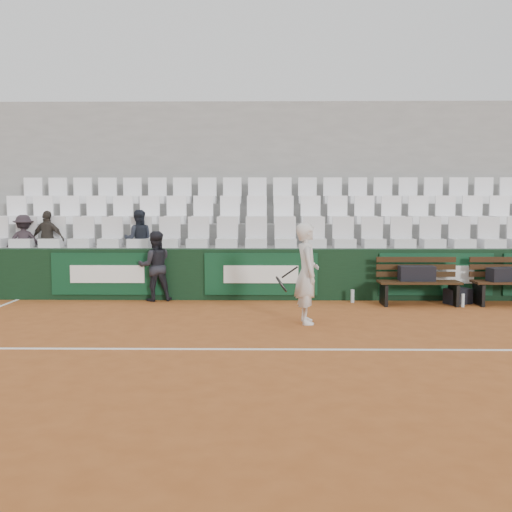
{
  "coord_description": "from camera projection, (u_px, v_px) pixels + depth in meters",
  "views": [
    {
      "loc": [
        -0.15,
        -7.2,
        1.84
      ],
      "look_at": [
        -0.28,
        2.4,
        1.0
      ],
      "focal_mm": 40.0,
      "sensor_mm": 36.0,
      "label": 1
    }
  ],
  "objects": [
    {
      "name": "seat_row_front",
      "position": [
        271.0,
        232.0,
        11.64
      ],
      "size": [
        11.9,
        0.44,
        0.63
      ],
      "primitive_type": "cube",
      "color": "silver",
      "rests_on": "grandstand_tier_front"
    },
    {
      "name": "spectator_c",
      "position": [
        138.0,
        218.0,
        11.7
      ],
      "size": [
        0.66,
        0.55,
        1.22
      ],
      "primitive_type": "imported",
      "rotation": [
        0.0,
        0.0,
        3.3
      ],
      "color": "#1E222D",
      "rests_on": "grandstand_tier_front"
    },
    {
      "name": "ground",
      "position": [
        275.0,
        350.0,
        7.33
      ],
      "size": [
        80.0,
        80.0,
        0.0
      ],
      "primitive_type": "plane",
      "color": "#9D5223",
      "rests_on": "ground"
    },
    {
      "name": "tennis_player",
      "position": [
        307.0,
        273.0,
        8.92
      ],
      "size": [
        0.71,
        0.6,
        1.58
      ],
      "color": "silver",
      "rests_on": "ground"
    },
    {
      "name": "grandstand_tier_front",
      "position": [
        271.0,
        271.0,
        11.89
      ],
      "size": [
        18.0,
        0.95,
        1.0
      ],
      "primitive_type": "cube",
      "color": "gray",
      "rests_on": "ground"
    },
    {
      "name": "sports_bag_ground",
      "position": [
        458.0,
        296.0,
        10.77
      ],
      "size": [
        0.54,
        0.44,
        0.29
      ],
      "primitive_type": "cube",
      "rotation": [
        0.0,
        0.0,
        0.38
      ],
      "color": "black",
      "rests_on": "ground"
    },
    {
      "name": "sports_bag_left",
      "position": [
        417.0,
        273.0,
        10.63
      ],
      "size": [
        0.65,
        0.28,
        0.28
      ],
      "primitive_type": "cube",
      "rotation": [
        0.0,
        0.0,
        -0.0
      ],
      "color": "black",
      "rests_on": "bench_left"
    },
    {
      "name": "water_bottle_far",
      "position": [
        463.0,
        300.0,
        10.43
      ],
      "size": [
        0.07,
        0.07,
        0.24
      ],
      "primitive_type": "cylinder",
      "color": "silver",
      "rests_on": "ground"
    },
    {
      "name": "water_bottle_near",
      "position": [
        352.0,
        296.0,
        10.9
      ],
      "size": [
        0.07,
        0.07,
        0.25
      ],
      "primitive_type": "cylinder",
      "color": "#ADBEC4",
      "rests_on": "ground"
    },
    {
      "name": "grandstand_tier_back",
      "position": [
        270.0,
        243.0,
        13.74
      ],
      "size": [
        18.0,
        0.95,
        1.9
      ],
      "primitive_type": "cube",
      "color": "gray",
      "rests_on": "ground"
    },
    {
      "name": "seat_row_back",
      "position": [
        270.0,
        190.0,
        13.46
      ],
      "size": [
        11.9,
        0.44,
        0.63
      ],
      "primitive_type": "cube",
      "color": "white",
      "rests_on": "grandstand_tier_back"
    },
    {
      "name": "ball_kid",
      "position": [
        155.0,
        266.0,
        11.07
      ],
      "size": [
        0.77,
        0.66,
        1.36
      ],
      "primitive_type": "imported",
      "rotation": [
        0.0,
        0.0,
        3.39
      ],
      "color": "black",
      "rests_on": "ground"
    },
    {
      "name": "spectator_b",
      "position": [
        47.0,
        218.0,
        11.73
      ],
      "size": [
        0.74,
        0.4,
        1.2
      ],
      "primitive_type": "imported",
      "rotation": [
        0.0,
        0.0,
        2.99
      ],
      "color": "#312C27",
      "rests_on": "grandstand_tier_front"
    },
    {
      "name": "grandstand_rear_wall",
      "position": [
        270.0,
        192.0,
        14.26
      ],
      "size": [
        18.0,
        0.3,
        4.4
      ],
      "primitive_type": "cube",
      "color": "#969693",
      "rests_on": "ground"
    },
    {
      "name": "sports_bag_right",
      "position": [
        502.0,
        274.0,
        10.59
      ],
      "size": [
        0.59,
        0.39,
        0.25
      ],
      "primitive_type": "cube",
      "rotation": [
        0.0,
        0.0,
        0.27
      ],
      "color": "black",
      "rests_on": "bench_right"
    },
    {
      "name": "back_barrier",
      "position": [
        275.0,
        274.0,
        11.26
      ],
      "size": [
        18.0,
        0.34,
        1.0
      ],
      "color": "black",
      "rests_on": "ground"
    },
    {
      "name": "spectator_a",
      "position": [
        23.0,
        220.0,
        11.74
      ],
      "size": [
        0.81,
        0.6,
        1.11
      ],
      "primitive_type": "imported",
      "rotation": [
        0.0,
        0.0,
        3.42
      ],
      "color": "black",
      "rests_on": "grandstand_tier_front"
    },
    {
      "name": "bench_left",
      "position": [
        419.0,
        293.0,
        10.62
      ],
      "size": [
        1.5,
        0.56,
        0.45
      ],
      "primitive_type": "cube",
      "color": "#331F0F",
      "rests_on": "ground"
    },
    {
      "name": "grandstand_tier_mid",
      "position": [
        270.0,
        256.0,
        12.82
      ],
      "size": [
        18.0,
        0.95,
        1.45
      ],
      "primitive_type": "cube",
      "color": "gray",
      "rests_on": "ground"
    },
    {
      "name": "court_baseline",
      "position": [
        275.0,
        349.0,
        7.33
      ],
      "size": [
        18.0,
        0.06,
        0.01
      ],
      "primitive_type": "cube",
      "color": "white",
      "rests_on": "ground"
    },
    {
      "name": "seat_row_mid",
      "position": [
        270.0,
        210.0,
        12.55
      ],
      "size": [
        11.9,
        0.44,
        0.63
      ],
      "primitive_type": "cube",
      "color": "white",
      "rests_on": "grandstand_tier_mid"
    }
  ]
}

